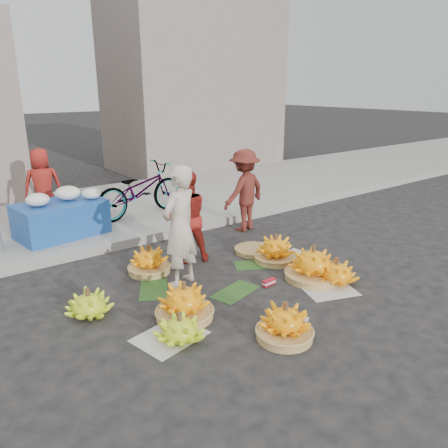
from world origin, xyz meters
TOP-DOWN VIEW (x-y plane):
  - ground at (0.00, 0.00)m, footprint 80.00×80.00m
  - curb at (0.00, 2.20)m, footprint 40.00×0.25m
  - sidewalk at (0.00, 4.30)m, footprint 40.00×4.00m
  - building_right at (4.50, 7.70)m, footprint 5.00×3.00m
  - newspaper_scatter at (0.00, -0.80)m, footprint 3.20×1.80m
  - banana_leaves at (-0.10, 0.20)m, footprint 2.00×1.00m
  - banana_bunch_0 at (-0.96, -0.36)m, footprint 0.65×0.65m
  - banana_bunch_1 at (-1.25, -0.72)m, footprint 0.64×0.64m
  - banana_bunch_2 at (-0.35, -1.34)m, footprint 0.60×0.60m
  - banana_bunch_3 at (1.15, -0.79)m, footprint 0.73×0.73m
  - banana_bunch_4 at (0.98, -0.52)m, footprint 0.84×0.84m
  - banana_bunch_5 at (1.01, 0.25)m, footprint 0.62×0.62m
  - banana_bunch_6 at (-1.81, 0.35)m, footprint 0.67×0.67m
  - banana_bunch_7 at (-0.69, 1.02)m, footprint 0.58×0.58m
  - basket_spare at (0.99, 0.71)m, footprint 0.61×0.61m
  - incense_stack at (0.37, -0.32)m, footprint 0.20×0.07m
  - vendor_cream at (-0.52, 0.43)m, footprint 0.68×0.55m
  - vendor_red at (-0.01, 1.08)m, footprint 0.79×0.69m
  - man_striped at (1.60, 1.69)m, footprint 1.04×0.71m
  - flower_table at (-1.24, 3.03)m, footprint 1.47×1.03m
  - flower_vendor at (-1.22, 4.04)m, footprint 0.74×0.57m
  - bicycle at (0.35, 3.30)m, footprint 0.93×1.99m

SIDE VIEW (x-z plane):
  - ground at x=0.00m, z-range 0.00..0.00m
  - newspaper_scatter at x=0.00m, z-range 0.00..0.01m
  - banana_leaves at x=-0.10m, z-range 0.00..0.01m
  - basket_spare at x=0.99m, z-range 0.00..0.07m
  - incense_stack at x=0.37m, z-range 0.01..0.09m
  - sidewalk at x=0.00m, z-range 0.00..0.12m
  - curb at x=0.00m, z-range 0.00..0.15m
  - banana_bunch_1 at x=-1.25m, z-range -0.02..0.29m
  - banana_bunch_6 at x=-1.81m, z-range -0.02..0.31m
  - banana_bunch_3 at x=1.15m, z-range -0.02..0.33m
  - banana_bunch_7 at x=-0.69m, z-range -0.03..0.38m
  - banana_bunch_2 at x=-0.35m, z-range -0.03..0.38m
  - banana_bunch_5 at x=1.01m, z-range -0.03..0.40m
  - banana_bunch_0 at x=-0.96m, z-range -0.03..0.42m
  - banana_bunch_4 at x=0.98m, z-range -0.03..0.46m
  - flower_table at x=-1.24m, z-range 0.05..0.85m
  - bicycle at x=0.35m, z-range 0.12..1.12m
  - vendor_red at x=-0.01m, z-range 0.00..1.37m
  - man_striped at x=1.60m, z-range 0.00..1.47m
  - flower_vendor at x=-1.22m, z-range 0.12..1.47m
  - vendor_cream at x=-0.52m, z-range 0.00..1.59m
  - building_right at x=4.50m, z-range 0.00..5.00m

